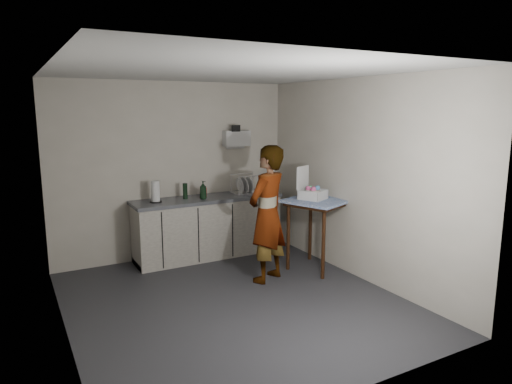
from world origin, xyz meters
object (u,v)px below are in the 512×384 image
paper_towel (155,192)px  kitchen_counter (208,229)px  dark_bottle (185,191)px  soap_bottle (203,190)px  dish_rack (246,189)px  bakery_box (312,192)px  standing_man (267,214)px  side_table (317,208)px  soda_can (204,192)px

paper_towel → kitchen_counter: bearing=-0.1°
dark_bottle → paper_towel: (-0.45, -0.03, 0.03)m
kitchen_counter → dark_bottle: (-0.34, 0.03, 0.60)m
soap_bottle → dish_rack: size_ratio=0.62×
kitchen_counter → bakery_box: bearing=-48.1°
standing_man → dish_rack: standing_man is taller
side_table → dark_bottle: dark_bottle is taller
standing_man → bakery_box: 0.80m
paper_towel → standing_man: bearing=-50.2°
soap_bottle → dark_bottle: 0.26m
dish_rack → side_table: bearing=-69.5°
side_table → soap_bottle: 1.67m
kitchen_counter → side_table: bearing=-48.4°
dish_rack → kitchen_counter: bearing=179.4°
soda_can → side_table: bearing=-48.5°
standing_man → soap_bottle: 1.25m
kitchen_counter → soap_bottle: 0.64m
side_table → soda_can: size_ratio=7.18×
bakery_box → soap_bottle: bearing=111.6°
dish_rack → bakery_box: bearing=-70.5°
standing_man → bakery_box: (0.77, 0.11, 0.20)m
kitchen_counter → bakery_box: size_ratio=5.05×
bakery_box → side_table: bearing=-80.6°
paper_towel → bakery_box: (1.84, -1.17, 0.03)m
standing_man → paper_towel: bearing=-76.9°
soda_can → dark_bottle: size_ratio=0.59×
dish_rack → dark_bottle: bearing=177.8°
side_table → dish_rack: bearing=88.7°
standing_man → soda_can: standing_man is taller
bakery_box → kitchen_counter: bearing=106.0°
paper_towel → dish_rack: (1.42, -0.01, -0.08)m
paper_towel → dish_rack: size_ratio=0.71×
dark_bottle → bakery_box: (1.39, -1.20, 0.06)m
soap_bottle → dish_rack: dish_rack is taller
side_table → standing_man: size_ratio=0.56×
side_table → bakery_box: bakery_box is taller
kitchen_counter → dish_rack: dish_rack is taller
kitchen_counter → bakery_box: 1.71m
paper_towel → bakery_box: 2.18m
standing_man → soda_can: size_ratio=12.77×
soda_can → dark_bottle: 0.31m
soap_bottle → paper_towel: (-0.67, 0.11, 0.01)m
kitchen_counter → dish_rack: (0.64, -0.01, 0.55)m
paper_towel → dish_rack: bearing=-0.3°
kitchen_counter → side_table: side_table is taller
dark_bottle → dish_rack: dish_rack is taller
kitchen_counter → standing_man: standing_man is taller
side_table → dish_rack: 1.32m
side_table → soda_can: soda_can is taller
side_table → paper_towel: 2.27m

